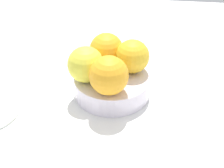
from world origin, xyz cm
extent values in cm
cube|color=white|center=(0.00, 0.00, -1.00)|extent=(110.00, 110.00, 2.00)
cylinder|color=silver|center=(0.00, 0.00, 0.37)|extent=(9.41, 9.41, 0.73)
cylinder|color=silver|center=(0.00, 0.00, 2.04)|extent=(15.17, 15.17, 4.07)
sphere|color=yellow|center=(-3.74, -2.84, 7.48)|extent=(6.82, 6.82, 6.82)
sphere|color=#F9A823|center=(-0.28, 4.88, 7.71)|extent=(7.28, 7.28, 7.28)
sphere|color=#F9A823|center=(1.71, -4.68, 7.58)|extent=(7.01, 7.01, 7.01)
sphere|color=yellow|center=(4.87, 1.44, 7.58)|extent=(7.02, 7.02, 7.02)
camera|label=1|loc=(-6.38, 53.24, 39.88)|focal=52.11mm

